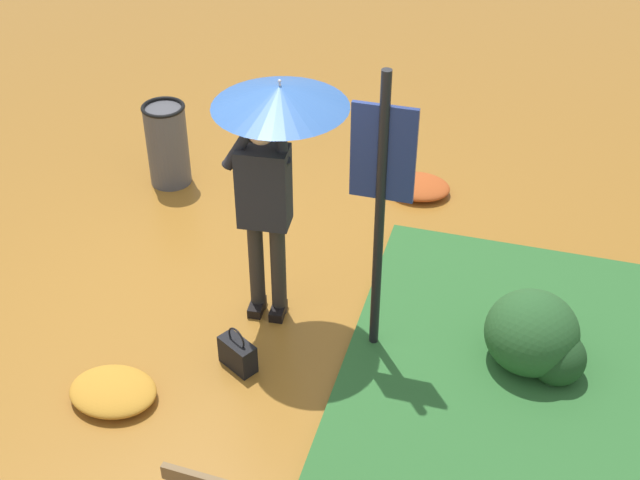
% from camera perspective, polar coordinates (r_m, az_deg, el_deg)
% --- Properties ---
extents(ground_plane, '(18.00, 18.00, 0.00)m').
position_cam_1_polar(ground_plane, '(7.18, -4.79, -3.62)').
color(ground_plane, '#9E6623').
extents(person_with_umbrella, '(0.96, 0.96, 2.04)m').
position_cam_1_polar(person_with_umbrella, '(6.11, -3.13, 6.43)').
color(person_with_umbrella, '#2D2823').
rests_on(person_with_umbrella, ground_plane).
extents(info_sign_post, '(0.44, 0.07, 2.30)m').
position_cam_1_polar(info_sign_post, '(5.83, 4.08, 3.56)').
color(info_sign_post, black).
rests_on(info_sign_post, ground_plane).
extents(handbag, '(0.33, 0.27, 0.37)m').
position_cam_1_polar(handbag, '(6.47, -5.46, -7.48)').
color(handbag, black).
rests_on(handbag, ground_plane).
extents(trash_bin, '(0.42, 0.42, 0.83)m').
position_cam_1_polar(trash_bin, '(8.50, -10.06, 6.26)').
color(trash_bin, '#4C4C51').
rests_on(trash_bin, ground_plane).
extents(shrub_cluster, '(0.76, 0.69, 0.62)m').
position_cam_1_polar(shrub_cluster, '(6.53, 14.12, -6.27)').
color(shrub_cluster, '#285628').
rests_on(shrub_cluster, ground_plane).
extents(leaf_pile_near_person, '(0.64, 0.51, 0.14)m').
position_cam_1_polar(leaf_pile_near_person, '(6.42, -13.52, -9.70)').
color(leaf_pile_near_person, '#C68428').
rests_on(leaf_pile_near_person, ground_plane).
extents(leaf_pile_by_bench, '(0.63, 0.50, 0.14)m').
position_cam_1_polar(leaf_pile_by_bench, '(8.42, 6.47, 3.53)').
color(leaf_pile_by_bench, '#B74C1E').
rests_on(leaf_pile_by_bench, ground_plane).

